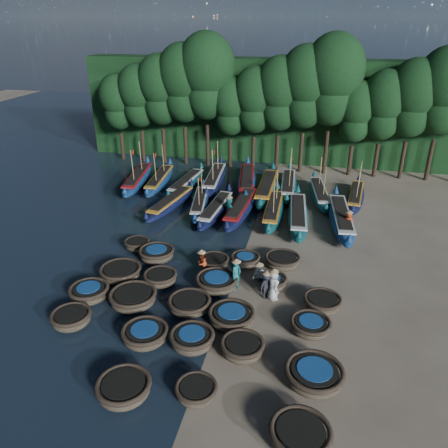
% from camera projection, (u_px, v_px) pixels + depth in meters
% --- Properties ---
extents(ground, '(120.00, 120.00, 0.00)m').
position_uv_depth(ground, '(236.00, 276.00, 25.30)').
color(ground, gray).
rests_on(ground, ground).
extents(foliage_wall, '(40.00, 3.00, 10.00)m').
position_uv_depth(foliage_wall, '(281.00, 111.00, 43.87)').
color(foliage_wall, black).
rests_on(foliage_wall, ground).
extents(coracle_2, '(2.35, 2.35, 0.78)m').
position_uv_depth(coracle_2, '(124.00, 388.00, 17.07)').
color(coracle_2, brown).
rests_on(coracle_2, ground).
extents(coracle_3, '(1.71, 1.71, 0.66)m').
position_uv_depth(coracle_3, '(196.00, 391.00, 17.05)').
color(coracle_3, brown).
rests_on(coracle_3, ground).
extents(coracle_4, '(2.66, 2.66, 0.79)m').
position_uv_depth(coracle_4, '(300.00, 435.00, 15.15)').
color(coracle_4, brown).
rests_on(coracle_4, ground).
extents(coracle_5, '(2.40, 2.40, 0.76)m').
position_uv_depth(coracle_5, '(71.00, 318.00, 21.07)').
color(coracle_5, brown).
rests_on(coracle_5, ground).
extents(coracle_6, '(2.34, 2.34, 0.78)m').
position_uv_depth(coracle_6, '(145.00, 334.00, 19.97)').
color(coracle_6, brown).
rests_on(coracle_6, ground).
extents(coracle_7, '(2.17, 2.17, 0.83)m').
position_uv_depth(coracle_7, '(192.00, 339.00, 19.63)').
color(coracle_7, brown).
rests_on(coracle_7, ground).
extents(coracle_8, '(2.38, 2.38, 0.79)m').
position_uv_depth(coracle_8, '(242.00, 348.00, 19.16)').
color(coracle_8, brown).
rests_on(coracle_8, ground).
extents(coracle_9, '(3.01, 3.01, 0.82)m').
position_uv_depth(coracle_9, '(314.00, 375.00, 17.67)').
color(coracle_9, brown).
rests_on(coracle_9, ground).
extents(coracle_10, '(2.58, 2.58, 0.82)m').
position_uv_depth(coracle_10, '(89.00, 292.00, 22.97)').
color(coracle_10, brown).
rests_on(coracle_10, ground).
extents(coracle_11, '(3.00, 3.00, 0.82)m').
position_uv_depth(coracle_11, '(133.00, 298.00, 22.53)').
color(coracle_11, brown).
rests_on(coracle_11, ground).
extents(coracle_12, '(2.52, 2.52, 0.76)m').
position_uv_depth(coracle_12, '(189.00, 304.00, 22.11)').
color(coracle_12, brown).
rests_on(coracle_12, ground).
extents(coracle_13, '(2.72, 2.72, 0.79)m').
position_uv_depth(coracle_13, '(232.00, 317.00, 21.15)').
color(coracle_13, brown).
rests_on(coracle_13, ground).
extents(coracle_14, '(2.28, 2.28, 0.71)m').
position_uv_depth(coracle_14, '(311.00, 326.00, 20.60)').
color(coracle_14, brown).
rests_on(coracle_14, ground).
extents(coracle_15, '(2.40, 2.40, 0.79)m').
position_uv_depth(coracle_15, '(121.00, 272.00, 24.82)').
color(coracle_15, brown).
rests_on(coracle_15, ground).
extents(coracle_16, '(2.18, 2.18, 0.74)m').
position_uv_depth(coracle_16, '(160.00, 278.00, 24.35)').
color(coracle_16, brown).
rests_on(coracle_16, ground).
extents(coracle_17, '(2.36, 2.36, 0.80)m').
position_uv_depth(coracle_17, '(217.00, 282.00, 23.88)').
color(coracle_17, brown).
rests_on(coracle_17, ground).
extents(coracle_18, '(1.98, 1.98, 0.70)m').
position_uv_depth(coracle_18, '(271.00, 282.00, 24.03)').
color(coracle_18, brown).
rests_on(coracle_18, ground).
extents(coracle_19, '(2.11, 2.11, 0.73)m').
position_uv_depth(coracle_19, '(322.00, 302.00, 22.26)').
color(coracle_19, brown).
rests_on(coracle_19, ground).
extents(coracle_20, '(1.92, 1.92, 0.66)m').
position_uv_depth(coracle_20, '(137.00, 244.00, 28.06)').
color(coracle_20, brown).
rests_on(coracle_20, ground).
extents(coracle_21, '(2.40, 2.40, 0.79)m').
position_uv_depth(coracle_21, '(157.00, 254.00, 26.76)').
color(coracle_21, brown).
rests_on(coracle_21, ground).
extents(coracle_22, '(2.07, 2.07, 0.68)m').
position_uv_depth(coracle_22, '(214.00, 262.00, 26.02)').
color(coracle_22, brown).
rests_on(coracle_22, ground).
extents(coracle_23, '(2.06, 2.06, 0.67)m').
position_uv_depth(coracle_23, '(245.00, 260.00, 26.24)').
color(coracle_23, brown).
rests_on(coracle_23, ground).
extents(coracle_24, '(2.40, 2.40, 0.76)m').
position_uv_depth(coracle_24, '(282.00, 261.00, 26.04)').
color(coracle_24, brown).
rests_on(coracle_24, ground).
extents(long_boat_2, '(2.58, 7.62, 1.36)m').
position_uv_depth(long_boat_2, '(171.00, 203.00, 33.87)').
color(long_boat_2, '#0F1139').
rests_on(long_boat_2, ground).
extents(long_boat_3, '(2.47, 7.16, 3.08)m').
position_uv_depth(long_boat_3, '(200.00, 203.00, 33.87)').
color(long_boat_3, navy).
rests_on(long_boat_3, ground).
extents(long_boat_4, '(1.87, 7.60, 1.34)m').
position_uv_depth(long_boat_4, '(216.00, 210.00, 32.74)').
color(long_boat_4, '#0F1139').
rests_on(long_boat_4, ground).
extents(long_boat_5, '(1.97, 8.58, 1.51)m').
position_uv_depth(long_boat_5, '(241.00, 208.00, 32.86)').
color(long_boat_5, '#0F1139').
rests_on(long_boat_5, ground).
extents(long_boat_6, '(1.58, 8.03, 3.41)m').
position_uv_depth(long_boat_6, '(273.00, 210.00, 32.53)').
color(long_boat_6, '#0E5052').
rests_on(long_boat_6, ground).
extents(long_boat_7, '(2.14, 8.53, 1.50)m').
position_uv_depth(long_boat_7, '(298.00, 215.00, 31.62)').
color(long_boat_7, '#0E5052').
rests_on(long_boat_7, ground).
extents(long_boat_8, '(2.29, 8.85, 1.56)m').
position_uv_depth(long_boat_8, '(341.00, 218.00, 31.14)').
color(long_boat_8, navy).
rests_on(long_boat_8, ground).
extents(long_boat_9, '(2.76, 8.57, 3.68)m').
position_uv_depth(long_boat_9, '(138.00, 179.00, 38.66)').
color(long_boat_9, navy).
rests_on(long_boat_9, ground).
extents(long_boat_10, '(2.12, 8.10, 3.45)m').
position_uv_depth(long_boat_10, '(160.00, 180.00, 38.54)').
color(long_boat_10, navy).
rests_on(long_boat_10, ground).
extents(long_boat_11, '(2.10, 7.67, 1.36)m').
position_uv_depth(long_boat_11, '(186.00, 183.00, 37.90)').
color(long_boat_11, '#0E5052').
rests_on(long_boat_11, ground).
extents(long_boat_12, '(2.21, 8.70, 3.71)m').
position_uv_depth(long_boat_12, '(215.00, 179.00, 38.67)').
color(long_boat_12, '#0F1139').
rests_on(long_boat_12, ground).
extents(long_boat_13, '(2.92, 9.06, 1.61)m').
position_uv_depth(long_boat_13, '(247.00, 181.00, 38.11)').
color(long_boat_13, navy).
rests_on(long_boat_13, ground).
extents(long_boat_14, '(1.63, 9.19, 1.62)m').
position_uv_depth(long_boat_14, '(267.00, 188.00, 36.56)').
color(long_boat_14, '#0E5052').
rests_on(long_boat_14, ground).
extents(long_boat_15, '(1.88, 8.26, 3.51)m').
position_uv_depth(long_boat_15, '(288.00, 185.00, 37.32)').
color(long_boat_15, '#0E5052').
rests_on(long_boat_15, ground).
extents(long_boat_16, '(2.47, 7.63, 3.28)m').
position_uv_depth(long_boat_16, '(319.00, 194.00, 35.69)').
color(long_boat_16, '#0E5052').
rests_on(long_boat_16, ground).
extents(long_boat_17, '(2.10, 7.36, 3.14)m').
position_uv_depth(long_boat_17, '(356.00, 196.00, 35.17)').
color(long_boat_17, '#0F1139').
rests_on(long_boat_17, ground).
extents(fisherman_0, '(0.91, 1.02, 1.96)m').
position_uv_depth(fisherman_0, '(273.00, 284.00, 22.86)').
color(fisherman_0, silver).
rests_on(fisherman_0, ground).
extents(fisherman_1, '(0.69, 0.78, 2.00)m').
position_uv_depth(fisherman_1, '(236.00, 273.00, 23.69)').
color(fisherman_1, '#1A6F6E').
rests_on(fisherman_1, ground).
extents(fisherman_2, '(0.65, 0.79, 1.73)m').
position_uv_depth(fisherman_2, '(202.00, 262.00, 25.13)').
color(fisherman_2, '#BE3D19').
rests_on(fisherman_2, ground).
extents(fisherman_3, '(1.05, 1.19, 1.79)m').
position_uv_depth(fisherman_3, '(267.00, 285.00, 22.96)').
color(fisherman_3, black).
rests_on(fisherman_3, ground).
extents(fisherman_4, '(0.85, 0.93, 1.73)m').
position_uv_depth(fisherman_4, '(259.00, 275.00, 23.85)').
color(fisherman_4, silver).
rests_on(fisherman_4, ground).
extents(fisherman_5, '(1.48, 1.57, 1.97)m').
position_uv_depth(fisherman_5, '(229.00, 208.00, 32.06)').
color(fisherman_5, '#1A6F6E').
rests_on(fisherman_5, ground).
extents(fisherman_6, '(0.92, 0.73, 1.86)m').
position_uv_depth(fisherman_6, '(348.00, 222.00, 29.87)').
color(fisherman_6, '#BE3D19').
rests_on(fisherman_6, ground).
extents(tree_0, '(3.68, 3.68, 8.68)m').
position_uv_depth(tree_0, '(118.00, 101.00, 43.50)').
color(tree_0, black).
rests_on(tree_0, ground).
extents(tree_1, '(4.09, 4.09, 9.65)m').
position_uv_depth(tree_1, '(139.00, 95.00, 42.76)').
color(tree_1, black).
rests_on(tree_1, ground).
extents(tree_2, '(4.51, 4.51, 10.63)m').
position_uv_depth(tree_2, '(161.00, 89.00, 42.02)').
color(tree_2, black).
rests_on(tree_2, ground).
extents(tree_3, '(4.92, 4.92, 11.60)m').
position_uv_depth(tree_3, '(183.00, 82.00, 41.28)').
color(tree_3, black).
rests_on(tree_3, ground).
extents(tree_4, '(5.34, 5.34, 12.58)m').
position_uv_depth(tree_4, '(206.00, 75.00, 40.54)').
color(tree_4, black).
rests_on(tree_4, ground).
extents(tree_5, '(3.68, 3.68, 8.68)m').
position_uv_depth(tree_5, '(230.00, 106.00, 41.25)').
color(tree_5, black).
rests_on(tree_5, ground).
extents(tree_6, '(4.09, 4.09, 9.65)m').
position_uv_depth(tree_6, '(255.00, 100.00, 40.50)').
color(tree_6, black).
rests_on(tree_6, ground).
extents(tree_7, '(4.51, 4.51, 10.63)m').
position_uv_depth(tree_7, '(280.00, 93.00, 39.76)').
color(tree_7, black).
rests_on(tree_7, ground).
extents(tree_8, '(4.92, 4.92, 11.60)m').
position_uv_depth(tree_8, '(306.00, 86.00, 39.02)').
color(tree_8, black).
rests_on(tree_8, ground).
extents(tree_9, '(5.34, 5.34, 12.58)m').
position_uv_depth(tree_9, '(333.00, 79.00, 38.28)').
color(tree_9, black).
rests_on(tree_9, ground).
extents(tree_10, '(3.68, 3.68, 8.68)m').
position_uv_depth(tree_10, '(356.00, 111.00, 38.99)').
color(tree_10, black).
rests_on(tree_10, ground).
extents(tree_11, '(4.09, 4.09, 9.65)m').
position_uv_depth(tree_11, '(384.00, 104.00, 38.25)').
color(tree_11, black).
rests_on(tree_11, ground).
extents(tree_12, '(4.51, 4.51, 10.63)m').
position_uv_depth(tree_12, '(414.00, 97.00, 37.51)').
color(tree_12, black).
rests_on(tree_12, ground).
extents(tree_13, '(4.92, 4.92, 11.60)m').
position_uv_depth(tree_13, '(444.00, 90.00, 36.77)').
color(tree_13, black).
rests_on(tree_13, ground).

